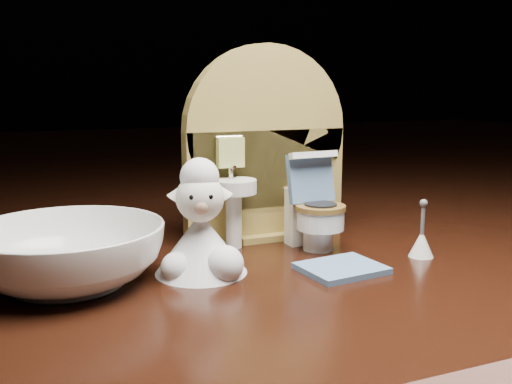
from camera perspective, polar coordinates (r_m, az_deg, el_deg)
backdrop_panel at (r=0.44m, az=0.87°, el=3.69°), size 0.13×0.05×0.15m
toy_toilet at (r=0.43m, az=5.80°, el=-2.08°), size 0.04×0.05×0.07m
bath_mat at (r=0.38m, az=8.54°, el=-7.55°), size 0.06×0.05×0.00m
toilet_brush at (r=0.42m, az=16.23°, el=-4.79°), size 0.02×0.02×0.04m
plush_lamb at (r=0.37m, az=-5.50°, el=-4.16°), size 0.06×0.06×0.08m
ceramic_bowl at (r=0.37m, az=-18.32°, el=-6.01°), size 0.15×0.15×0.04m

